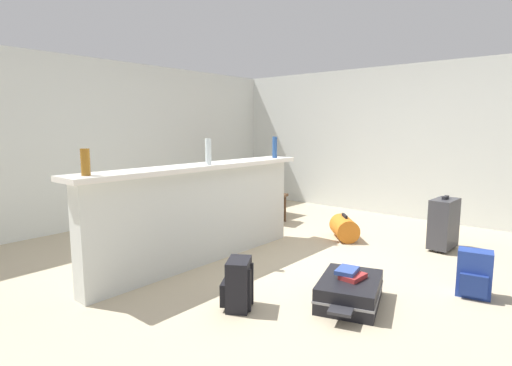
{
  "coord_description": "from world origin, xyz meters",
  "views": [
    {
      "loc": [
        -3.66,
        -2.75,
        1.51
      ],
      "look_at": [
        0.22,
        0.55,
        0.79
      ],
      "focal_mm": 28.4,
      "sensor_mm": 36.0,
      "label": 1
    }
  ],
  "objects": [
    {
      "name": "partition_half_wall",
      "position": [
        -0.73,
        0.54,
        0.52
      ],
      "size": [
        2.8,
        0.2,
        1.05
      ],
      "primitive_type": "cube",
      "color": "silver",
      "rests_on": "ground_plane"
    },
    {
      "name": "ground_plane",
      "position": [
        0.0,
        0.0,
        -0.03
      ],
      "size": [
        13.0,
        13.0,
        0.05
      ],
      "primitive_type": "cube",
      "color": "#BCAD8E"
    },
    {
      "name": "wall_back",
      "position": [
        0.0,
        3.05,
        1.25
      ],
      "size": [
        6.6,
        0.1,
        2.5
      ],
      "primitive_type": "cube",
      "color": "silver",
      "rests_on": "ground_plane"
    },
    {
      "name": "duffel_bag_orange",
      "position": [
        1.14,
        -0.22,
        0.15
      ],
      "size": [
        0.56,
        0.55,
        0.34
      ],
      "color": "orange",
      "rests_on": "ground_plane"
    },
    {
      "name": "bar_countertop",
      "position": [
        -0.73,
        0.54,
        1.07
      ],
      "size": [
        2.96,
        0.4,
        0.05
      ],
      "primitive_type": "cube",
      "color": "white",
      "rests_on": "partition_half_wall"
    },
    {
      "name": "bottle_clear",
      "position": [
        -0.69,
        0.45,
        1.24
      ],
      "size": [
        0.06,
        0.06,
        0.28
      ],
      "primitive_type": "cylinder",
      "color": "silver",
      "rests_on": "bar_countertop"
    },
    {
      "name": "book_stack",
      "position": [
        -0.61,
        -1.21,
        0.26
      ],
      "size": [
        0.25,
        0.24,
        0.08
      ],
      "color": "#AD2D2D",
      "rests_on": "suitcase_flat_black"
    },
    {
      "name": "suitcase_flat_black",
      "position": [
        -0.63,
        -1.22,
        0.11
      ],
      "size": [
        0.89,
        0.68,
        0.22
      ],
      "color": "black",
      "rests_on": "ground_plane"
    },
    {
      "name": "wall_right",
      "position": [
        3.05,
        0.3,
        1.25
      ],
      "size": [
        0.1,
        6.0,
        2.5
      ],
      "primitive_type": "cube",
      "color": "silver",
      "rests_on": "ground_plane"
    },
    {
      "name": "backpack_black",
      "position": [
        -1.31,
        -0.55,
        0.2
      ],
      "size": [
        0.33,
        0.33,
        0.42
      ],
      "color": "black",
      "rests_on": "ground_plane"
    },
    {
      "name": "bottle_amber",
      "position": [
        -2.01,
        0.53,
        1.21
      ],
      "size": [
        0.08,
        0.08,
        0.23
      ],
      "primitive_type": "cylinder",
      "color": "#9E661E",
      "rests_on": "bar_countertop"
    },
    {
      "name": "suitcase_upright_charcoal",
      "position": [
        1.52,
        -1.37,
        0.33
      ],
      "size": [
        0.45,
        0.26,
        0.67
      ],
      "color": "#38383D",
      "rests_on": "ground_plane"
    },
    {
      "name": "dining_table",
      "position": [
        1.32,
        1.77,
        0.65
      ],
      "size": [
        1.1,
        0.8,
        0.74
      ],
      "color": "brown",
      "rests_on": "ground_plane"
    },
    {
      "name": "backpack_blue",
      "position": [
        0.23,
        -1.99,
        0.2
      ],
      "size": [
        0.29,
        0.31,
        0.42
      ],
      "color": "#233D93",
      "rests_on": "ground_plane"
    },
    {
      "name": "bottle_blue",
      "position": [
        0.51,
        0.48,
        1.24
      ],
      "size": [
        0.06,
        0.06,
        0.28
      ],
      "primitive_type": "cylinder",
      "color": "#284C89",
      "rests_on": "bar_countertop"
    },
    {
      "name": "dining_chair_near_partition",
      "position": [
        1.23,
        1.19,
        0.52
      ],
      "size": [
        0.48,
        0.48,
        0.93
      ],
      "color": "#4C331E",
      "rests_on": "ground_plane"
    }
  ]
}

